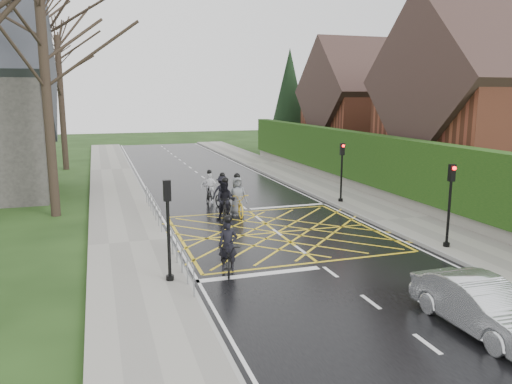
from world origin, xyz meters
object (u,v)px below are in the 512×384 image
cyclist_back (226,205)px  cyclist_lead (237,201)px  car (481,305)px  cyclist_mid (223,196)px  cyclist_front (210,191)px  cyclist_rear (229,254)px

cyclist_back → cyclist_lead: 1.18m
cyclist_back → car: cyclist_back is taller
cyclist_mid → cyclist_front: cyclist_mid is taller
cyclist_mid → cyclist_back: bearing=-109.4°
car → cyclist_mid: bearing=99.3°
cyclist_front → cyclist_back: bearing=-68.4°
cyclist_lead → car: cyclist_lead is taller
cyclist_rear → cyclist_front: size_ratio=1.10×
cyclist_front → car: (3.05, -16.32, -0.02)m
car → cyclist_front: bearing=99.3°
cyclist_back → cyclist_lead: bearing=69.6°
cyclist_rear → cyclist_lead: cyclist_lead is taller
cyclist_back → cyclist_front: cyclist_back is taller
car → cyclist_back: bearing=103.3°
cyclist_front → cyclist_lead: 3.19m
cyclist_rear → cyclist_back: cyclist_back is taller
cyclist_front → cyclist_lead: cyclist_lead is taller
cyclist_mid → car: bearing=-88.0°
cyclist_mid → cyclist_front: size_ratio=1.09×
cyclist_rear → car: (4.76, -5.85, 0.03)m
cyclist_front → cyclist_lead: bearing=-54.7°
cyclist_back → cyclist_mid: (0.45, 2.37, -0.08)m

